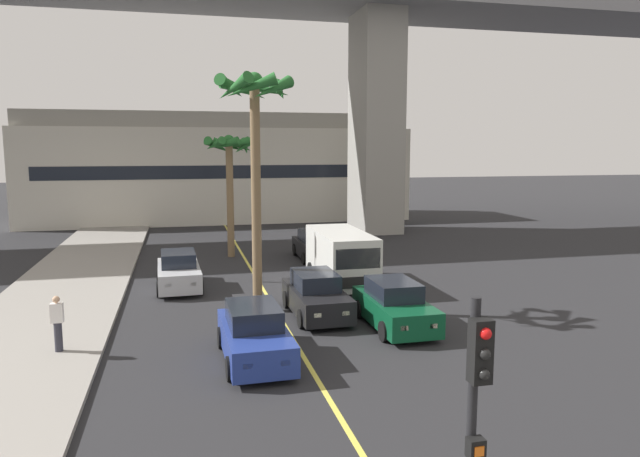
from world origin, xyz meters
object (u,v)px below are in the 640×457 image
at_px(car_queue_second, 179,272).
at_px(palm_tree_near_median, 255,120).
at_px(car_queue_fourth, 316,296).
at_px(car_queue_fifth, 394,306).
at_px(pedestrian_near_crosswalk, 58,322).
at_px(traffic_light_median_far, 258,222).
at_px(traffic_light_median_near, 475,421).
at_px(car_queue_front, 314,246).
at_px(car_queue_third, 254,335).
at_px(delivery_van, 341,256).
at_px(palm_tree_mid_median, 229,157).

height_order(car_queue_second, palm_tree_near_median, palm_tree_near_median).
relative_size(car_queue_fourth, car_queue_fifth, 1.01).
xyz_separation_m(car_queue_second, pedestrian_near_crosswalk, (-3.35, -7.54, 0.28)).
height_order(car_queue_fifth, traffic_light_median_far, traffic_light_median_far).
height_order(traffic_light_median_near, palm_tree_near_median, palm_tree_near_median).
xyz_separation_m(car_queue_front, palm_tree_near_median, (-4.28, -9.24, 6.18)).
bearing_deg(car_queue_third, car_queue_front, 70.56).
distance_m(traffic_light_median_near, traffic_light_median_far, 19.28).
xyz_separation_m(car_queue_third, car_queue_fifth, (4.89, 1.93, 0.00)).
relative_size(car_queue_front, traffic_light_median_far, 0.98).
height_order(car_queue_front, traffic_light_median_far, traffic_light_median_far).
distance_m(car_queue_fifth, traffic_light_median_far, 8.55).
bearing_deg(car_queue_second, car_queue_front, 35.57).
xyz_separation_m(car_queue_fourth, delivery_van, (2.08, 4.18, 0.57)).
bearing_deg(car_queue_fourth, traffic_light_median_far, 102.89).
relative_size(car_queue_fourth, palm_tree_near_median, 0.48).
distance_m(car_queue_second, palm_tree_near_median, 7.97).
bearing_deg(palm_tree_mid_median, car_queue_fifth, -73.46).
distance_m(car_queue_front, delivery_van, 6.22).
height_order(delivery_van, traffic_light_median_far, traffic_light_median_far).
xyz_separation_m(delivery_van, traffic_light_median_far, (-3.37, 1.44, 1.43)).
height_order(traffic_light_median_far, palm_tree_mid_median, palm_tree_mid_median).
xyz_separation_m(car_queue_second, traffic_light_median_near, (3.47, -18.96, 1.99)).
bearing_deg(palm_tree_mid_median, car_queue_second, -112.20).
xyz_separation_m(car_queue_second, traffic_light_median_far, (3.45, 0.32, 1.99)).
relative_size(car_queue_third, pedestrian_near_crosswalk, 2.55).
bearing_deg(car_queue_front, traffic_light_median_far, -127.41).
distance_m(car_queue_third, traffic_light_median_near, 10.11).
distance_m(car_queue_front, car_queue_fourth, 10.63).
xyz_separation_m(car_queue_third, palm_tree_near_median, (0.74, 4.97, 6.18)).
height_order(car_queue_fourth, traffic_light_median_far, traffic_light_median_far).
xyz_separation_m(traffic_light_median_near, traffic_light_median_far, (-0.02, 19.28, 0.00)).
xyz_separation_m(car_queue_third, car_queue_fourth, (2.67, 3.84, 0.00)).
height_order(car_queue_second, pedestrian_near_crosswalk, pedestrian_near_crosswalk).
distance_m(car_queue_fifth, traffic_light_median_near, 12.41).
xyz_separation_m(car_queue_fifth, delivery_van, (-0.14, 6.09, 0.57)).
bearing_deg(traffic_light_median_far, car_queue_fourth, -77.11).
height_order(car_queue_second, traffic_light_median_far, traffic_light_median_far).
relative_size(car_queue_fourth, pedestrian_near_crosswalk, 2.55).
distance_m(car_queue_second, delivery_van, 6.93).
relative_size(car_queue_second, delivery_van, 0.79).
relative_size(car_queue_second, pedestrian_near_crosswalk, 2.56).
relative_size(palm_tree_near_median, pedestrian_near_crosswalk, 5.27).
xyz_separation_m(palm_tree_near_median, palm_tree_mid_median, (-0.01, 11.00, -1.49)).
bearing_deg(car_queue_fourth, pedestrian_near_crosswalk, -164.55).
bearing_deg(car_queue_second, delivery_van, -9.37).
bearing_deg(traffic_light_median_far, palm_tree_mid_median, 95.81).
xyz_separation_m(car_queue_front, delivery_van, (-0.26, -6.19, 0.57)).
height_order(car_queue_third, delivery_van, delivery_van).
bearing_deg(pedestrian_near_crosswalk, car_queue_front, 50.41).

